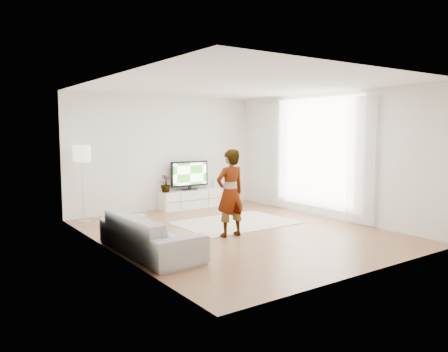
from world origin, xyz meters
TOP-DOWN VIEW (x-y plane):
  - floor at (0.00, 0.00)m, footprint 6.00×6.00m
  - ceiling at (0.00, 0.00)m, footprint 6.00×6.00m
  - wall_left at (-2.50, 0.00)m, footprint 0.02×6.00m
  - wall_right at (2.50, 0.00)m, footprint 0.02×6.00m
  - wall_back at (0.00, 3.00)m, footprint 5.00×0.02m
  - wall_front at (0.00, -3.00)m, footprint 5.00×0.02m
  - window at (2.48, 0.30)m, footprint 0.01×2.60m
  - curtain_near at (2.40, -1.00)m, footprint 0.04×0.70m
  - curtain_far at (2.40, 1.60)m, footprint 0.04×0.70m
  - media_console at (0.58, 2.76)m, footprint 1.63×0.46m
  - television at (0.58, 2.79)m, footprint 1.05×0.21m
  - game_console at (1.29, 2.76)m, footprint 0.07×0.16m
  - potted_plant at (-0.12, 2.77)m, footprint 0.30×0.30m
  - rug at (0.44, 0.66)m, footprint 2.38×1.72m
  - player at (-0.35, -0.24)m, footprint 0.59×0.39m
  - sofa at (-2.03, -0.38)m, footprint 0.91×2.19m
  - floor_lamp at (-2.15, 2.65)m, footprint 0.37×0.37m

SIDE VIEW (x-z plane):
  - floor at x=0.00m, z-range 0.00..0.00m
  - rug at x=0.44m, z-range 0.00..0.01m
  - media_console at x=0.58m, z-range 0.00..0.46m
  - sofa at x=-2.03m, z-range 0.00..0.63m
  - game_console at x=1.29m, z-range 0.46..0.67m
  - potted_plant at x=-0.12m, z-range 0.46..0.88m
  - player at x=-0.35m, z-range 0.01..1.62m
  - television at x=0.58m, z-range 0.49..1.22m
  - curtain_near at x=2.40m, z-range 0.05..2.65m
  - curtain_far at x=2.40m, z-range 0.05..2.65m
  - floor_lamp at x=-2.15m, z-range 0.57..2.22m
  - wall_left at x=-2.50m, z-range 0.00..2.80m
  - wall_right at x=2.50m, z-range 0.00..2.80m
  - wall_back at x=0.00m, z-range 0.00..2.80m
  - wall_front at x=0.00m, z-range 0.00..2.80m
  - window at x=2.48m, z-range 0.20..2.70m
  - ceiling at x=0.00m, z-range 2.80..2.80m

